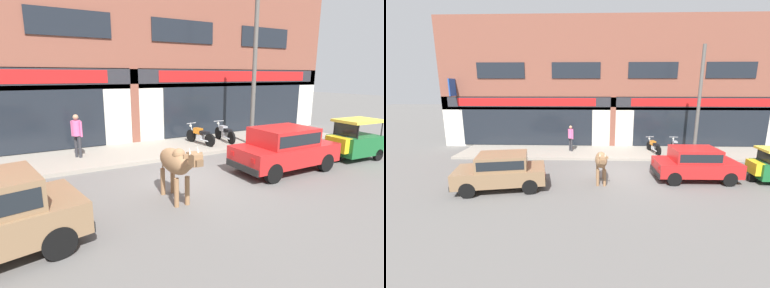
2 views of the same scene
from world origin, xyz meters
The scene contains 10 objects.
ground_plane centered at (0.00, 0.00, 0.00)m, with size 90.00×90.00×0.00m, color #605E5B.
sidewalk centered at (0.00, 3.80, 0.06)m, with size 19.00×3.20×0.13m, color gray.
shop_building centered at (-0.01, 5.66, 4.00)m, with size 23.00×1.40×8.44m.
cow centered at (-1.11, -1.19, 1.01)m, with size 0.54×2.15×1.61m.
car_0 centered at (3.05, -0.66, 0.81)m, with size 3.63×1.65×1.46m.
car_1 centered at (-5.16, -1.94, 0.81)m, with size 3.81×2.25×1.46m.
motorcycle_0 centered at (2.34, 3.61, 0.51)m, with size 0.61×1.79×0.88m.
motorcycle_1 centered at (3.62, 3.58, 0.51)m, with size 0.53×1.81×0.88m.
pedestrian centered at (-2.72, 3.84, 1.11)m, with size 0.35×0.40×1.60m.
utility_pole centered at (4.30, 2.50, 3.17)m, with size 0.18×0.18×6.08m, color #595651.
Camera 2 is at (-1.74, -11.67, 4.13)m, focal length 24.00 mm.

